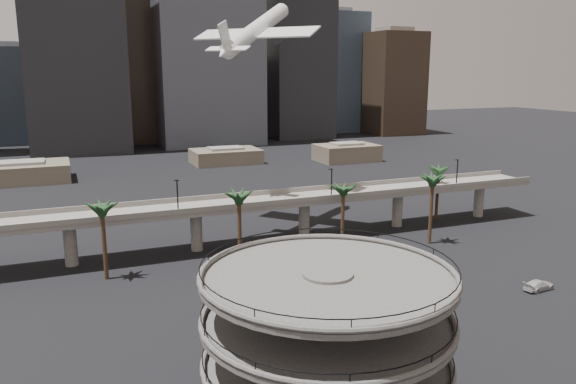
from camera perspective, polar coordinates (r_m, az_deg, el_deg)
name	(u,v)px	position (r m, az deg, el deg)	size (l,w,h in m)	color
parking_ramp	(327,342)	(51.07, 3.95, -14.95)	(22.20, 22.20, 17.35)	#4C4947
overpass	(252,207)	(108.16, -3.67, -1.52)	(130.00, 9.30, 14.70)	slate
palm_trees	(324,190)	(104.49, 3.71, 0.21)	(76.40, 18.40, 14.00)	#432D1C
low_buildings	(189,161)	(193.57, -10.02, 3.14)	(135.00, 27.50, 6.80)	brown
skyline	(168,54)	(266.21, -12.12, 13.55)	(269.00, 86.00, 109.67)	#82755A
airborne_jet	(256,30)	(118.67, -3.23, 16.10)	(24.17, 23.47, 14.29)	silver
car_a	(297,327)	(74.21, 0.87, -13.55)	(1.93, 4.79, 1.63)	#B12219
car_b	(402,292)	(86.56, 11.53, -9.94)	(1.64, 4.70, 1.55)	black
car_c	(539,285)	(95.59, 24.13, -8.62)	(2.19, 5.38, 1.56)	beige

